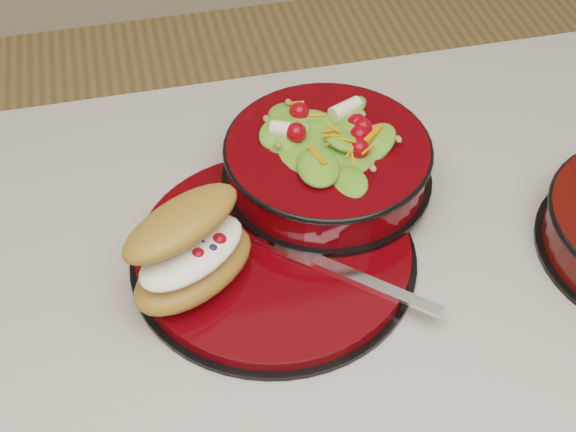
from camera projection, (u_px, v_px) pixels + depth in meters
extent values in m
cube|color=beige|center=(234.00, 318.00, 0.81)|extent=(1.24, 0.74, 0.04)
cylinder|color=black|center=(274.00, 257.00, 0.84)|extent=(0.30, 0.30, 0.01)
cylinder|color=#570205|center=(274.00, 251.00, 0.83)|extent=(0.28, 0.28, 0.01)
torus|color=black|center=(285.00, 254.00, 0.82)|extent=(0.16, 0.16, 0.01)
cylinder|color=black|center=(327.00, 177.00, 0.89)|extent=(0.23, 0.23, 0.01)
cylinder|color=#570205|center=(327.00, 160.00, 0.87)|extent=(0.22, 0.22, 0.04)
torus|color=black|center=(328.00, 148.00, 0.86)|extent=(0.23, 0.23, 0.01)
ellipsoid|color=#417E23|center=(328.00, 150.00, 0.86)|extent=(0.19, 0.19, 0.07)
sphere|color=#B4070C|center=(371.00, 113.00, 0.84)|extent=(0.02, 0.02, 0.02)
sphere|color=#B4070C|center=(340.00, 93.00, 0.86)|extent=(0.02, 0.02, 0.02)
sphere|color=#B4070C|center=(299.00, 99.00, 0.85)|extent=(0.02, 0.02, 0.02)
sphere|color=#B4070C|center=(286.00, 125.00, 0.82)|extent=(0.02, 0.02, 0.02)
sphere|color=#B4070C|center=(318.00, 147.00, 0.80)|extent=(0.02, 0.02, 0.02)
sphere|color=#B4070C|center=(361.00, 140.00, 0.81)|extent=(0.02, 0.02, 0.02)
cylinder|color=silver|center=(347.00, 92.00, 0.86)|extent=(0.04, 0.04, 0.02)
cylinder|color=silver|center=(287.00, 113.00, 0.84)|extent=(0.04, 0.03, 0.02)
cube|color=orange|center=(318.00, 140.00, 0.81)|extent=(0.03, 0.03, 0.01)
cube|color=orange|center=(374.00, 118.00, 0.83)|extent=(0.03, 0.02, 0.01)
ellipsoid|color=#A46D32|center=(194.00, 269.00, 0.78)|extent=(0.16, 0.14, 0.04)
ellipsoid|color=white|center=(192.00, 252.00, 0.76)|extent=(0.13, 0.12, 0.02)
ellipsoid|color=#A46D32|center=(187.00, 222.00, 0.76)|extent=(0.15, 0.13, 0.03)
sphere|color=#A60B11|center=(168.00, 252.00, 0.75)|extent=(0.01, 0.01, 0.01)
sphere|color=#A60B11|center=(198.00, 255.00, 0.75)|extent=(0.01, 0.01, 0.01)
sphere|color=#A60B11|center=(219.00, 240.00, 0.76)|extent=(0.01, 0.01, 0.01)
sphere|color=#A60B11|center=(179.00, 241.00, 0.76)|extent=(0.01, 0.01, 0.01)
sphere|color=#191947|center=(182.00, 245.00, 0.76)|extent=(0.01, 0.01, 0.01)
sphere|color=#191947|center=(203.00, 244.00, 0.76)|extent=(0.01, 0.01, 0.01)
sphere|color=#191947|center=(192.00, 251.00, 0.75)|extent=(0.01, 0.01, 0.01)
sphere|color=#191947|center=(213.00, 249.00, 0.76)|extent=(0.01, 0.01, 0.01)
cube|color=silver|center=(374.00, 284.00, 0.79)|extent=(0.11, 0.11, 0.00)
cube|color=silver|center=(295.00, 251.00, 0.82)|extent=(0.05, 0.05, 0.00)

